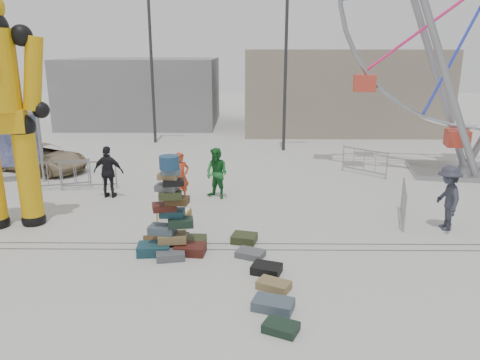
{
  "coord_description": "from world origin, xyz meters",
  "views": [
    {
      "loc": [
        1.0,
        -10.68,
        5.11
      ],
      "look_at": [
        0.87,
        2.38,
        1.4
      ],
      "focal_mm": 35.0,
      "sensor_mm": 36.0,
      "label": 1
    }
  ],
  "objects_px": {
    "pedestrian_grey": "(448,198)",
    "pedestrian_green": "(217,173)",
    "lamp_post_right": "(288,61)",
    "steamer_trunk": "(174,217)",
    "suitcase_tower": "(172,225)",
    "lamp_post_left": "(153,60)",
    "crash_test_dummy": "(0,104)",
    "pedestrian_red": "(181,177)",
    "barricade_dummy_b": "(62,175)",
    "parked_suv": "(42,158)",
    "barricade_wheel_back": "(364,162)",
    "barricade_dummy_c": "(88,175)",
    "barricade_wheel_front": "(403,203)",
    "pedestrian_black": "(109,172)"
  },
  "relations": [
    {
      "from": "pedestrian_grey",
      "to": "pedestrian_green",
      "type": "bearing_deg",
      "value": -109.77
    },
    {
      "from": "lamp_post_right",
      "to": "pedestrian_grey",
      "type": "bearing_deg",
      "value": -70.93
    },
    {
      "from": "steamer_trunk",
      "to": "pedestrian_grey",
      "type": "xyz_separation_m",
      "value": [
        7.94,
        -0.28,
        0.73
      ]
    },
    {
      "from": "suitcase_tower",
      "to": "lamp_post_left",
      "type": "bearing_deg",
      "value": 100.52
    },
    {
      "from": "crash_test_dummy",
      "to": "pedestrian_red",
      "type": "distance_m",
      "value": 5.92
    },
    {
      "from": "lamp_post_right",
      "to": "steamer_trunk",
      "type": "distance_m",
      "value": 12.14
    },
    {
      "from": "barricade_dummy_b",
      "to": "parked_suv",
      "type": "distance_m",
      "value": 3.24
    },
    {
      "from": "steamer_trunk",
      "to": "barricade_wheel_back",
      "type": "distance_m",
      "value": 9.11
    },
    {
      "from": "steamer_trunk",
      "to": "pedestrian_green",
      "type": "relative_size",
      "value": 0.52
    },
    {
      "from": "barricade_dummy_c",
      "to": "pedestrian_red",
      "type": "distance_m",
      "value": 3.83
    },
    {
      "from": "parked_suv",
      "to": "barricade_wheel_front",
      "type": "bearing_deg",
      "value": -87.31
    },
    {
      "from": "pedestrian_green",
      "to": "lamp_post_left",
      "type": "bearing_deg",
      "value": 147.53
    },
    {
      "from": "barricade_dummy_b",
      "to": "barricade_dummy_c",
      "type": "distance_m",
      "value": 1.01
    },
    {
      "from": "lamp_post_left",
      "to": "pedestrian_red",
      "type": "height_order",
      "value": "lamp_post_left"
    },
    {
      "from": "crash_test_dummy",
      "to": "barricade_dummy_c",
      "type": "relative_size",
      "value": 3.41
    },
    {
      "from": "pedestrian_green",
      "to": "suitcase_tower",
      "type": "bearing_deg",
      "value": -65.39
    },
    {
      "from": "pedestrian_green",
      "to": "parked_suv",
      "type": "distance_m",
      "value": 8.53
    },
    {
      "from": "lamp_post_right",
      "to": "pedestrian_black",
      "type": "relative_size",
      "value": 4.35
    },
    {
      "from": "lamp_post_left",
      "to": "barricade_dummy_c",
      "type": "xyz_separation_m",
      "value": [
        -0.89,
        -9.04,
        -3.93
      ]
    },
    {
      "from": "parked_suv",
      "to": "suitcase_tower",
      "type": "bearing_deg",
      "value": -114.1
    },
    {
      "from": "steamer_trunk",
      "to": "suitcase_tower",
      "type": "bearing_deg",
      "value": -72.31
    },
    {
      "from": "pedestrian_red",
      "to": "pedestrian_grey",
      "type": "relative_size",
      "value": 0.89
    },
    {
      "from": "barricade_wheel_back",
      "to": "pedestrian_grey",
      "type": "bearing_deg",
      "value": -38.87
    },
    {
      "from": "suitcase_tower",
      "to": "pedestrian_red",
      "type": "height_order",
      "value": "suitcase_tower"
    },
    {
      "from": "barricade_dummy_c",
      "to": "pedestrian_grey",
      "type": "height_order",
      "value": "pedestrian_grey"
    },
    {
      "from": "lamp_post_right",
      "to": "pedestrian_red",
      "type": "relative_size",
      "value": 4.74
    },
    {
      "from": "pedestrian_black",
      "to": "crash_test_dummy",
      "type": "bearing_deg",
      "value": 59.05
    },
    {
      "from": "lamp_post_right",
      "to": "pedestrian_red",
      "type": "distance_m",
      "value": 9.98
    },
    {
      "from": "crash_test_dummy",
      "to": "pedestrian_black",
      "type": "distance_m",
      "value": 4.35
    },
    {
      "from": "barricade_dummy_b",
      "to": "steamer_trunk",
      "type": "bearing_deg",
      "value": -56.2
    },
    {
      "from": "steamer_trunk",
      "to": "pedestrian_green",
      "type": "height_order",
      "value": "pedestrian_green"
    },
    {
      "from": "pedestrian_black",
      "to": "pedestrian_grey",
      "type": "distance_m",
      "value": 10.99
    },
    {
      "from": "steamer_trunk",
      "to": "pedestrian_red",
      "type": "distance_m",
      "value": 2.39
    },
    {
      "from": "steamer_trunk",
      "to": "pedestrian_black",
      "type": "bearing_deg",
      "value": 146.3
    },
    {
      "from": "lamp_post_right",
      "to": "suitcase_tower",
      "type": "height_order",
      "value": "lamp_post_right"
    },
    {
      "from": "barricade_wheel_back",
      "to": "parked_suv",
      "type": "xyz_separation_m",
      "value": [
        -13.62,
        0.51,
        0.03
      ]
    },
    {
      "from": "barricade_dummy_c",
      "to": "parked_suv",
      "type": "distance_m",
      "value": 3.96
    },
    {
      "from": "steamer_trunk",
      "to": "barricade_dummy_b",
      "type": "relative_size",
      "value": 0.46
    },
    {
      "from": "pedestrian_green",
      "to": "pedestrian_red",
      "type": "bearing_deg",
      "value": -131.08
    },
    {
      "from": "barricade_wheel_back",
      "to": "barricade_dummy_c",
      "type": "bearing_deg",
      "value": -125.55
    },
    {
      "from": "barricade_dummy_c",
      "to": "pedestrian_black",
      "type": "xyz_separation_m",
      "value": [
        1.04,
        -0.91,
        0.37
      ]
    },
    {
      "from": "steamer_trunk",
      "to": "barricade_wheel_back",
      "type": "height_order",
      "value": "barricade_wheel_back"
    },
    {
      "from": "lamp_post_left",
      "to": "barricade_dummy_b",
      "type": "xyz_separation_m",
      "value": [
        -1.9,
        -8.96,
        -3.93
      ]
    },
    {
      "from": "barricade_dummy_c",
      "to": "pedestrian_black",
      "type": "height_order",
      "value": "pedestrian_black"
    },
    {
      "from": "suitcase_tower",
      "to": "pedestrian_green",
      "type": "bearing_deg",
      "value": 77.27
    },
    {
      "from": "steamer_trunk",
      "to": "pedestrian_grey",
      "type": "distance_m",
      "value": 7.98
    },
    {
      "from": "pedestrian_grey",
      "to": "pedestrian_black",
      "type": "bearing_deg",
      "value": -102.22
    },
    {
      "from": "pedestrian_green",
      "to": "parked_suv",
      "type": "xyz_separation_m",
      "value": [
        -7.69,
        3.67,
        -0.31
      ]
    },
    {
      "from": "suitcase_tower",
      "to": "crash_test_dummy",
      "type": "xyz_separation_m",
      "value": [
        -4.95,
        1.77,
        2.89
      ]
    },
    {
      "from": "crash_test_dummy",
      "to": "barricade_wheel_front",
      "type": "relative_size",
      "value": 3.41
    }
  ]
}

